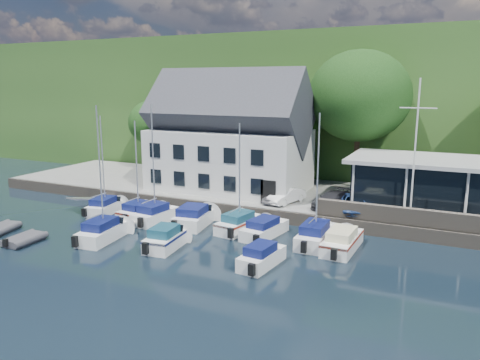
{
  "coord_description": "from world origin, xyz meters",
  "views": [
    {
      "loc": [
        12.13,
        -22.02,
        10.71
      ],
      "look_at": [
        -2.41,
        9.0,
        3.6
      ],
      "focal_mm": 35.0,
      "sensor_mm": 36.0,
      "label": 1
    }
  ],
  "objects": [
    {
      "name": "boat_r1_5",
      "position": [
        0.17,
        7.62,
        0.68
      ],
      "size": [
        2.76,
        6.43,
        1.37
      ],
      "primitive_type": null,
      "rotation": [
        0.0,
        0.0,
        -0.15
      ],
      "color": "white",
      "rests_on": "ground"
    },
    {
      "name": "harbor_building",
      "position": [
        -7.0,
        16.5,
        5.35
      ],
      "size": [
        14.4,
        8.2,
        8.7
      ],
      "primitive_type": null,
      "color": "silver",
      "rests_on": "quay"
    },
    {
      "name": "field_patch",
      "position": [
        8.0,
        70.0,
        16.15
      ],
      "size": [
        50.0,
        30.0,
        0.3
      ],
      "primitive_type": "cube",
      "color": "#5A6B35",
      "rests_on": "hillside"
    },
    {
      "name": "boat_r1_6",
      "position": [
        3.93,
        7.59,
        4.71
      ],
      "size": [
        1.99,
        6.67,
        9.41
      ],
      "primitive_type": null,
      "rotation": [
        0.0,
        0.0,
        0.01
      ],
      "color": "white",
      "rests_on": "ground"
    },
    {
      "name": "boat_r2_3",
      "position": [
        2.11,
        2.41,
        0.71
      ],
      "size": [
        2.22,
        5.43,
        1.41
      ],
      "primitive_type": null,
      "rotation": [
        0.0,
        0.0,
        -0.11
      ],
      "color": "white",
      "rests_on": "ground"
    },
    {
      "name": "boat_r1_3",
      "position": [
        -5.71,
        7.74,
        0.78
      ],
      "size": [
        3.15,
        6.31,
        1.57
      ],
      "primitive_type": null,
      "rotation": [
        0.0,
        0.0,
        0.14
      ],
      "color": "white",
      "rests_on": "ground"
    },
    {
      "name": "gangway",
      "position": [
        -16.5,
        9.0,
        0.0
      ],
      "size": [
        1.2,
        6.0,
        1.4
      ],
      "primitive_type": null,
      "color": "silver",
      "rests_on": "ground"
    },
    {
      "name": "quay",
      "position": [
        0.0,
        17.5,
        0.5
      ],
      "size": [
        60.0,
        13.0,
        1.0
      ],
      "primitive_type": "cube",
      "color": "gray",
      "rests_on": "ground"
    },
    {
      "name": "flagpole",
      "position": [
        9.49,
        12.19,
        6.04
      ],
      "size": [
        2.42,
        0.2,
        10.07
      ],
      "primitive_type": null,
      "color": "silver",
      "rests_on": "quay"
    },
    {
      "name": "boat_r1_7",
      "position": [
        5.84,
        7.19,
        0.73
      ],
      "size": [
        2.14,
        6.67,
        1.46
      ],
      "primitive_type": null,
      "rotation": [
        0.0,
        0.0,
        -0.03
      ],
      "color": "white",
      "rests_on": "ground"
    },
    {
      "name": "tree_0",
      "position": [
        -19.52,
        22.27,
        4.94
      ],
      "size": [
        5.76,
        5.76,
        7.88
      ],
      "primitive_type": null,
      "color": "black",
      "rests_on": "quay"
    },
    {
      "name": "dinghy_1",
      "position": [
        -14.15,
        -0.74,
        0.35
      ],
      "size": [
        1.94,
        3.07,
        0.7
      ],
      "primitive_type": null,
      "rotation": [
        0.0,
        0.0,
        0.05
      ],
      "color": "#3C3C41",
      "rests_on": "ground"
    },
    {
      "name": "quay_face",
      "position": [
        0.0,
        11.0,
        0.5
      ],
      "size": [
        60.0,
        0.3,
        1.0
      ],
      "primitive_type": "cube",
      "color": "#5D554A",
      "rests_on": "ground"
    },
    {
      "name": "boat_r1_2",
      "position": [
        -8.89,
        7.13,
        4.68
      ],
      "size": [
        2.52,
        5.79,
        9.36
      ],
      "primitive_type": null,
      "rotation": [
        0.0,
        0.0,
        -0.09
      ],
      "color": "white",
      "rests_on": "ground"
    },
    {
      "name": "boat_r2_2",
      "position": [
        -4.8,
        2.58,
        0.77
      ],
      "size": [
        2.42,
        5.38,
        1.53
      ],
      "primitive_type": null,
      "rotation": [
        0.0,
        0.0,
        0.11
      ],
      "color": "white",
      "rests_on": "ground"
    },
    {
      "name": "car_silver",
      "position": [
        -1.07,
        13.36,
        1.56
      ],
      "size": [
        1.79,
        3.45,
        1.12
      ],
      "primitive_type": "imported",
      "rotation": [
        0.0,
        0.0,
        -0.15
      ],
      "color": "silver",
      "rests_on": "quay"
    },
    {
      "name": "boat_r1_4",
      "position": [
        -1.96,
        7.96,
        4.44
      ],
      "size": [
        2.88,
        6.28,
        8.88
      ],
      "primitive_type": null,
      "rotation": [
        0.0,
        0.0,
        -0.17
      ],
      "color": "white",
      "rests_on": "ground"
    },
    {
      "name": "car_white",
      "position": [
        -0.3,
        13.52,
        1.62
      ],
      "size": [
        2.4,
        4.0,
        1.25
      ],
      "primitive_type": "imported",
      "rotation": [
        0.0,
        0.0,
        -0.31
      ],
      "color": "silver",
      "rests_on": "quay"
    },
    {
      "name": "tree_3",
      "position": [
        3.6,
        22.0,
        7.38
      ],
      "size": [
        9.34,
        9.34,
        12.76
      ],
      "primitive_type": null,
      "color": "black",
      "rests_on": "quay"
    },
    {
      "name": "boat_r1_0",
      "position": [
        -14.29,
        7.62,
        4.15
      ],
      "size": [
        2.79,
        5.77,
        8.31
      ],
      "primitive_type": null,
      "rotation": [
        0.0,
        0.0,
        0.17
      ],
      "color": "white",
      "rests_on": "ground"
    },
    {
      "name": "club_pavilion",
      "position": [
        11.0,
        16.0,
        3.05
      ],
      "size": [
        13.2,
        7.2,
        4.1
      ],
      "primitive_type": null,
      "color": "black",
      "rests_on": "quay"
    },
    {
      "name": "car_dgrey",
      "position": [
        3.48,
        13.8,
        1.63
      ],
      "size": [
        3.01,
        4.66,
        1.25
      ],
      "primitive_type": "imported",
      "rotation": [
        0.0,
        0.0,
        -0.31
      ],
      "color": "#2D2D32",
      "rests_on": "quay"
    },
    {
      "name": "dinghy_0",
      "position": [
        -17.66,
        0.31,
        0.34
      ],
      "size": [
        2.37,
        3.24,
        0.68
      ],
      "primitive_type": null,
      "rotation": [
        0.0,
        0.0,
        0.23
      ],
      "color": "#3C3C41",
      "rests_on": "ground"
    },
    {
      "name": "boat_r2_1",
      "position": [
        -9.68,
        2.14,
        4.64
      ],
      "size": [
        2.71,
        6.57,
        9.28
      ],
      "primitive_type": null,
      "rotation": [
        0.0,
        0.0,
        0.12
      ],
      "color": "white",
      "rests_on": "ground"
    },
    {
      "name": "seawall",
      "position": [
        12.0,
        11.4,
        1.6
      ],
      "size": [
        18.0,
        0.5,
        1.2
      ],
      "primitive_type": "cube",
      "color": "#5D554A",
      "rests_on": "quay"
    },
    {
      "name": "car_blue",
      "position": [
        5.3,
        13.27,
        1.7
      ],
      "size": [
        2.66,
        4.35,
        1.39
      ],
      "primitive_type": "imported",
      "rotation": [
        0.0,
        0.0,
        0.28
      ],
      "color": "#2B4985",
      "rests_on": "quay"
    },
    {
      "name": "tree_1",
      "position": [
        -10.58,
        22.46,
        5.6
      ],
      "size": [
        6.73,
        6.73,
        9.2
      ],
      "primitive_type": null,
      "color": "black",
      "rests_on": "quay"
    },
    {
      "name": "hillside",
      "position": [
        0.0,
        62.0,
        8.0
      ],
      "size": [
        160.0,
        75.0,
        16.0
      ],
      "primitive_type": "cube",
      "color": "#26491B",
      "rests_on": "ground"
    },
    {
      "name": "tree_2",
      "position": [
        -3.48,
        22.12,
        6.05
      ],
      "size": [
        7.39,
        7.39,
        10.1
      ],
      "primitive_type": null,
      "color": "black",
      "rests_on": "quay"
    },
    {
      "name": "boat_r1_1",
      "position": [
        -10.66,
        7.37,
        4.33
      ],
      "size": [
        2.3,
        5.32,
        8.66
      ],
      "primitive_type": null,
      "rotation": [
        0.0,
        0.0,
        -0.09
      ],
      "color": "white",
      "rests_on": "ground"
    },
    {
      "name": "ground",
      "position": [
        0.0,
        0.0,
        0.0
      ],
      "size": [
        180.0,
        180.0,
        0.0
      ],
      "primitive_type": "plane",
      "color": "black",
      "rests_on": "ground"
    }
  ]
}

